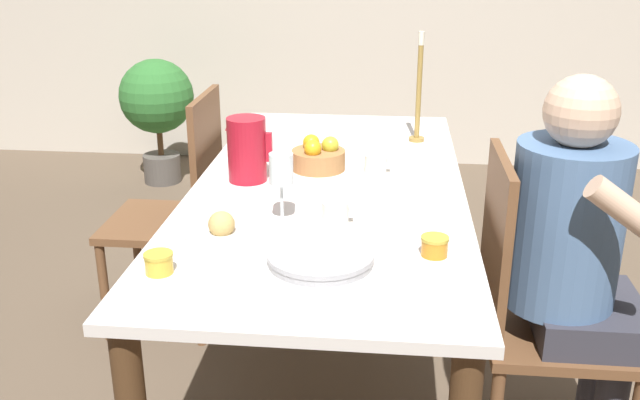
{
  "coord_description": "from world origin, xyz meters",
  "views": [
    {
      "loc": [
        0.19,
        -2.16,
        1.51
      ],
      "look_at": [
        0.0,
        -0.28,
        0.79
      ],
      "focal_mm": 40.0,
      "sensor_mm": 36.0,
      "label": 1
    }
  ],
  "objects_px": {
    "potted_plant": "(157,103)",
    "serving_tray": "(321,258)",
    "teacup_across": "(375,166)",
    "red_pitcher": "(247,149)",
    "teacup_near_person": "(335,215)",
    "jam_jar_amber": "(159,262)",
    "bread_plate": "(222,230)",
    "jam_jar_red": "(435,245)",
    "chair_person_side": "(532,309)",
    "wine_glass_water": "(281,172)",
    "person_seated": "(576,250)",
    "chair_opposite": "(180,208)",
    "candlestick_tall": "(419,98)",
    "fruit_bowl": "(318,157)"
  },
  "relations": [
    {
      "from": "potted_plant",
      "to": "serving_tray",
      "type": "bearing_deg",
      "value": -63.9
    },
    {
      "from": "teacup_across",
      "to": "serving_tray",
      "type": "distance_m",
      "value": 0.71
    },
    {
      "from": "red_pitcher",
      "to": "teacup_near_person",
      "type": "relative_size",
      "value": 1.66
    },
    {
      "from": "teacup_across",
      "to": "jam_jar_amber",
      "type": "bearing_deg",
      "value": -121.88
    },
    {
      "from": "bread_plate",
      "to": "teacup_across",
      "type": "bearing_deg",
      "value": 55.15
    },
    {
      "from": "teacup_near_person",
      "to": "jam_jar_red",
      "type": "distance_m",
      "value": 0.32
    },
    {
      "from": "red_pitcher",
      "to": "jam_jar_red",
      "type": "bearing_deg",
      "value": -41.98
    },
    {
      "from": "chair_person_side",
      "to": "teacup_across",
      "type": "distance_m",
      "value": 0.7
    },
    {
      "from": "wine_glass_water",
      "to": "serving_tray",
      "type": "relative_size",
      "value": 0.75
    },
    {
      "from": "person_seated",
      "to": "jam_jar_red",
      "type": "height_order",
      "value": "person_seated"
    },
    {
      "from": "jam_jar_amber",
      "to": "serving_tray",
      "type": "bearing_deg",
      "value": 13.48
    },
    {
      "from": "teacup_near_person",
      "to": "bread_plate",
      "type": "height_order",
      "value": "bread_plate"
    },
    {
      "from": "chair_opposite",
      "to": "candlestick_tall",
      "type": "bearing_deg",
      "value": -78.57
    },
    {
      "from": "teacup_across",
      "to": "jam_jar_red",
      "type": "xyz_separation_m",
      "value": [
        0.17,
        -0.63,
        0.0
      ]
    },
    {
      "from": "wine_glass_water",
      "to": "person_seated",
      "type": "bearing_deg",
      "value": -0.66
    },
    {
      "from": "teacup_across",
      "to": "jam_jar_amber",
      "type": "height_order",
      "value": "teacup_across"
    },
    {
      "from": "wine_glass_water",
      "to": "serving_tray",
      "type": "height_order",
      "value": "wine_glass_water"
    },
    {
      "from": "red_pitcher",
      "to": "serving_tray",
      "type": "relative_size",
      "value": 0.79
    },
    {
      "from": "teacup_across",
      "to": "serving_tray",
      "type": "relative_size",
      "value": 0.48
    },
    {
      "from": "chair_opposite",
      "to": "serving_tray",
      "type": "relative_size",
      "value": 3.54
    },
    {
      "from": "chair_opposite",
      "to": "red_pitcher",
      "type": "relative_size",
      "value": 4.48
    },
    {
      "from": "jam_jar_amber",
      "to": "wine_glass_water",
      "type": "bearing_deg",
      "value": 54.54
    },
    {
      "from": "chair_opposite",
      "to": "red_pitcher",
      "type": "xyz_separation_m",
      "value": [
        0.35,
        -0.34,
        0.35
      ]
    },
    {
      "from": "red_pitcher",
      "to": "teacup_across",
      "type": "height_order",
      "value": "red_pitcher"
    },
    {
      "from": "red_pitcher",
      "to": "wine_glass_water",
      "type": "height_order",
      "value": "red_pitcher"
    },
    {
      "from": "person_seated",
      "to": "jam_jar_red",
      "type": "xyz_separation_m",
      "value": [
        -0.39,
        -0.17,
        0.07
      ]
    },
    {
      "from": "chair_opposite",
      "to": "fruit_bowl",
      "type": "bearing_deg",
      "value": -109.81
    },
    {
      "from": "red_pitcher",
      "to": "candlestick_tall",
      "type": "relative_size",
      "value": 0.5
    },
    {
      "from": "bread_plate",
      "to": "potted_plant",
      "type": "relative_size",
      "value": 0.25
    },
    {
      "from": "chair_opposite",
      "to": "fruit_bowl",
      "type": "height_order",
      "value": "chair_opposite"
    },
    {
      "from": "red_pitcher",
      "to": "jam_jar_amber",
      "type": "relative_size",
      "value": 2.98
    },
    {
      "from": "chair_opposite",
      "to": "teacup_across",
      "type": "relative_size",
      "value": 7.43
    },
    {
      "from": "wine_glass_water",
      "to": "serving_tray",
      "type": "bearing_deg",
      "value": -62.1
    },
    {
      "from": "chair_person_side",
      "to": "serving_tray",
      "type": "bearing_deg",
      "value": -65.51
    },
    {
      "from": "teacup_across",
      "to": "chair_opposite",
      "type": "bearing_deg",
      "value": 162.72
    },
    {
      "from": "bread_plate",
      "to": "candlestick_tall",
      "type": "relative_size",
      "value": 0.47
    },
    {
      "from": "teacup_near_person",
      "to": "jam_jar_red",
      "type": "relative_size",
      "value": 1.8
    },
    {
      "from": "teacup_near_person",
      "to": "fruit_bowl",
      "type": "relative_size",
      "value": 0.69
    },
    {
      "from": "person_seated",
      "to": "teacup_near_person",
      "type": "xyz_separation_m",
      "value": [
        -0.66,
        0.01,
        0.07
      ]
    },
    {
      "from": "bread_plate",
      "to": "candlestick_tall",
      "type": "distance_m",
      "value": 1.14
    },
    {
      "from": "wine_glass_water",
      "to": "bread_plate",
      "type": "xyz_separation_m",
      "value": [
        -0.15,
        -0.12,
        -0.13
      ]
    },
    {
      "from": "teacup_near_person",
      "to": "jam_jar_amber",
      "type": "relative_size",
      "value": 1.8
    },
    {
      "from": "jam_jar_amber",
      "to": "potted_plant",
      "type": "xyz_separation_m",
      "value": [
        -0.9,
        2.69,
        -0.26
      ]
    },
    {
      "from": "chair_person_side",
      "to": "serving_tray",
      "type": "distance_m",
      "value": 0.69
    },
    {
      "from": "chair_opposite",
      "to": "jam_jar_red",
      "type": "relative_size",
      "value": 13.34
    },
    {
      "from": "serving_tray",
      "to": "jam_jar_amber",
      "type": "xyz_separation_m",
      "value": [
        -0.38,
        -0.09,
        0.01
      ]
    },
    {
      "from": "serving_tray",
      "to": "person_seated",
      "type": "bearing_deg",
      "value": 19.89
    },
    {
      "from": "chair_opposite",
      "to": "jam_jar_amber",
      "type": "bearing_deg",
      "value": -165.42
    },
    {
      "from": "person_seated",
      "to": "jam_jar_amber",
      "type": "relative_size",
      "value": 16.59
    },
    {
      "from": "wine_glass_water",
      "to": "fruit_bowl",
      "type": "xyz_separation_m",
      "value": [
        0.05,
        0.48,
        -0.1
      ]
    }
  ]
}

